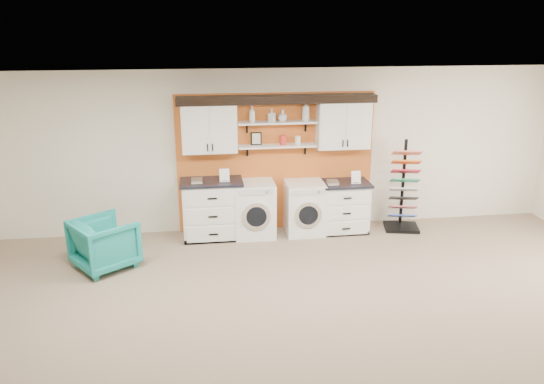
{
  "coord_description": "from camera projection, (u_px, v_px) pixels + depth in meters",
  "views": [
    {
      "loc": [
        -1.27,
        -4.85,
        3.53
      ],
      "look_at": [
        -0.29,
        2.3,
        1.2
      ],
      "focal_mm": 35.0,
      "sensor_mm": 36.0,
      "label": 1
    }
  ],
  "objects": [
    {
      "name": "accent_panel",
      "position": [
        276.0,
        162.0,
        9.19
      ],
      "size": [
        3.4,
        0.07,
        2.4
      ],
      "primitive_type": "cube",
      "color": "#C25C21",
      "rests_on": "wall_back"
    },
    {
      "name": "floor",
      "position": [
        327.0,
        358.0,
        5.82
      ],
      "size": [
        10.0,
        10.0,
        0.0
      ],
      "primitive_type": "plane",
      "color": "#847159",
      "rests_on": "ground"
    },
    {
      "name": "soap_bottle_b",
      "position": [
        272.0,
        115.0,
        8.77
      ],
      "size": [
        0.13,
        0.13,
        0.21
      ],
      "primitive_type": "imported",
      "rotation": [
        0.0,
        0.0,
        -0.63
      ],
      "color": "silver",
      "rests_on": "shelf_upper"
    },
    {
      "name": "upper_cabinet_left",
      "position": [
        209.0,
        127.0,
        8.68
      ],
      "size": [
        0.9,
        0.35,
        0.84
      ],
      "color": "white",
      "rests_on": "wall_back"
    },
    {
      "name": "upper_cabinet_right",
      "position": [
        343.0,
        124.0,
        8.97
      ],
      "size": [
        0.9,
        0.35,
        0.84
      ],
      "color": "white",
      "rests_on": "wall_back"
    },
    {
      "name": "canister_cream",
      "position": [
        298.0,
        140.0,
        8.96
      ],
      "size": [
        0.1,
        0.1,
        0.14
      ],
      "primitive_type": "cylinder",
      "color": "silver",
      "rests_on": "shelf_lower"
    },
    {
      "name": "canister_red",
      "position": [
        283.0,
        140.0,
        8.92
      ],
      "size": [
        0.11,
        0.11,
        0.16
      ],
      "primitive_type": "cylinder",
      "color": "red",
      "rests_on": "shelf_lower"
    },
    {
      "name": "picture_frame",
      "position": [
        256.0,
        139.0,
        8.9
      ],
      "size": [
        0.18,
        0.02,
        0.22
      ],
      "color": "black",
      "rests_on": "shelf_lower"
    },
    {
      "name": "shelf_upper",
      "position": [
        277.0,
        122.0,
        8.81
      ],
      "size": [
        1.32,
        0.28,
        0.03
      ],
      "primitive_type": "cube",
      "color": "white",
      "rests_on": "wall_back"
    },
    {
      "name": "soap_bottle_c",
      "position": [
        283.0,
        116.0,
        8.79
      ],
      "size": [
        0.19,
        0.19,
        0.19
      ],
      "primitive_type": "imported",
      "rotation": [
        0.0,
        0.0,
        1.9
      ],
      "color": "silver",
      "rests_on": "shelf_upper"
    },
    {
      "name": "soap_bottle_d",
      "position": [
        306.0,
        111.0,
        8.82
      ],
      "size": [
        0.14,
        0.14,
        0.34
      ],
      "primitive_type": "imported",
      "rotation": [
        0.0,
        0.0,
        -0.05
      ],
      "color": "silver",
      "rests_on": "shelf_upper"
    },
    {
      "name": "washer",
      "position": [
        254.0,
        209.0,
        9.05
      ],
      "size": [
        0.68,
        0.71,
        0.95
      ],
      "color": "white",
      "rests_on": "floor"
    },
    {
      "name": "dryer",
      "position": [
        304.0,
        208.0,
        9.17
      ],
      "size": [
        0.65,
        0.71,
        0.91
      ],
      "color": "white",
      "rests_on": "floor"
    },
    {
      "name": "soap_bottle_a",
      "position": [
        252.0,
        114.0,
        8.72
      ],
      "size": [
        0.14,
        0.14,
        0.27
      ],
      "primitive_type": "imported",
      "rotation": [
        0.0,
        0.0,
        -2.5
      ],
      "color": "silver",
      "rests_on": "shelf_upper"
    },
    {
      "name": "shelf_lower",
      "position": [
        277.0,
        146.0,
        8.94
      ],
      "size": [
        1.32,
        0.28,
        0.03
      ],
      "primitive_type": "cube",
      "color": "white",
      "rests_on": "wall_back"
    },
    {
      "name": "base_cabinet_left",
      "position": [
        212.0,
        209.0,
        8.96
      ],
      "size": [
        1.04,
        0.66,
        1.01
      ],
      "color": "white",
      "rests_on": "floor"
    },
    {
      "name": "ceiling",
      "position": [
        336.0,
        103.0,
        4.96
      ],
      "size": [
        10.0,
        10.0,
        0.0
      ],
      "primitive_type": "plane",
      "rotation": [
        3.14,
        0.0,
        0.0
      ],
      "color": "white",
      "rests_on": "wall_back"
    },
    {
      "name": "armchair",
      "position": [
        105.0,
        243.0,
        7.89
      ],
      "size": [
        1.15,
        1.14,
        0.76
      ],
      "primitive_type": "imported",
      "rotation": [
        0.0,
        0.0,
        2.19
      ],
      "color": "#15837D",
      "rests_on": "floor"
    },
    {
      "name": "sample_rack",
      "position": [
        403.0,
        201.0,
        9.33
      ],
      "size": [
        0.67,
        0.6,
        1.59
      ],
      "rotation": [
        0.0,
        0.0,
        -0.22
      ],
      "color": "black",
      "rests_on": "floor"
    },
    {
      "name": "base_cabinet_right",
      "position": [
        342.0,
        206.0,
        9.27
      ],
      "size": [
        0.91,
        0.66,
        0.89
      ],
      "color": "white",
      "rests_on": "floor"
    },
    {
      "name": "wall_back",
      "position": [
        275.0,
        151.0,
        9.17
      ],
      "size": [
        10.0,
        0.0,
        10.0
      ],
      "primitive_type": "plane",
      "rotation": [
        1.57,
        0.0,
        0.0
      ],
      "color": "beige",
      "rests_on": "floor"
    },
    {
      "name": "crown_molding",
      "position": [
        277.0,
        98.0,
        8.7
      ],
      "size": [
        3.3,
        0.41,
        0.13
      ],
      "color": "black",
      "rests_on": "wall_back"
    }
  ]
}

